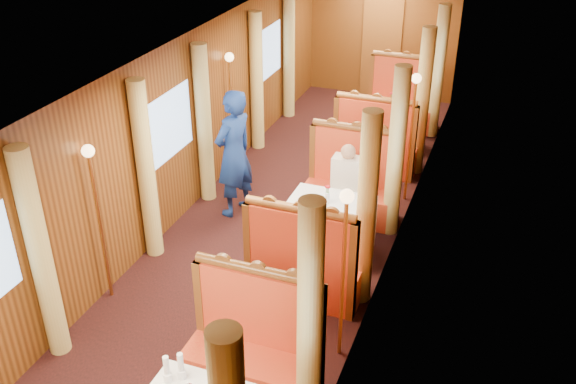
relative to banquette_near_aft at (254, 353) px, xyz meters
The scene contains 38 objects.
floor 2.63m from the banquette_near_aft, 106.79° to the left, with size 3.00×12.00×0.01m, color black, non-canonical shape.
ceiling 3.32m from the banquette_near_aft, 106.79° to the left, with size 3.00×12.00×0.01m, color silver, non-canonical shape.
wall_far 8.56m from the banquette_near_aft, 95.05° to the left, with size 3.00×2.50×0.01m, color brown, non-canonical shape.
wall_left 3.45m from the banquette_near_aft, 132.15° to the left, with size 12.00×2.50×0.01m, color brown, non-canonical shape.
wall_right 2.72m from the banquette_near_aft, 73.21° to the left, with size 12.00×2.50×0.01m, color brown, non-canonical shape.
doorway_far 8.51m from the banquette_near_aft, 95.07° to the left, with size 0.80×0.04×2.00m, color brown.
banquette_near_aft is the anchor object (origin of this frame).
table_mid 2.49m from the banquette_near_aft, 90.00° to the left, with size 1.05×0.72×0.75m, color white.
banquette_mid_fwd 1.47m from the banquette_near_aft, 90.00° to the left, with size 1.30×0.55×1.34m.
banquette_mid_aft 3.50m from the banquette_near_aft, 90.00° to the left, with size 1.30×0.55×1.34m.
table_far 5.99m from the banquette_near_aft, 90.00° to the left, with size 1.05×0.72×0.75m, color white.
banquette_far_fwd 4.97m from the banquette_near_aft, 90.00° to the left, with size 1.30×0.55×1.34m.
banquette_far_aft 7.00m from the banquette_near_aft, 90.00° to the left, with size 1.30×0.55×1.34m.
cup_inboard 1.06m from the banquette_near_aft, 114.45° to the right, with size 0.08×0.08×0.26m.
cup_outboard 0.97m from the banquette_near_aft, 110.77° to the right, with size 0.08×0.08×0.26m.
rose_vase_mid 2.50m from the banquette_near_aft, 90.84° to the left, with size 0.06×0.06×0.36m.
rose_vase_far 6.02m from the banquette_near_aft, 89.94° to the left, with size 0.06×0.06×0.36m.
curtain_left_near_b 2.27m from the banquette_near_aft, behind, with size 0.22×0.22×2.35m, color #D4BF6C.
window_right_near 1.62m from the banquette_near_aft, 54.07° to the right, with size 1.20×0.90×0.01m, color #86ADDE, non-canonical shape.
curtain_right_near_b 1.01m from the banquette_near_aft, 20.40° to the right, with size 0.22×0.22×2.35m, color #D4BF6C.
window_left_mid 3.50m from the banquette_near_aft, 131.96° to the left, with size 1.20×0.90×0.01m, color #86ADDE, non-canonical shape.
curtain_left_mid_a 2.83m from the banquette_near_aft, 141.31° to the left, with size 0.22×0.22×2.35m, color #D4BF6C.
curtain_left_mid_b 3.97m from the banquette_near_aft, 123.11° to the left, with size 0.22×0.22×2.35m, color #D4BF6C.
window_right_mid 2.79m from the banquette_near_aft, 73.53° to the left, with size 1.20×0.90×0.01m, color #86ADDE, non-canonical shape.
curtain_right_mid_a 1.97m from the banquette_near_aft, 69.73° to the left, with size 0.22×0.22×2.35m, color #D4BF6C.
curtain_right_mid_b 3.41m from the banquette_near_aft, 79.08° to the left, with size 0.22×0.22×2.35m, color #D4BF6C.
window_left_far 6.47m from the banquette_near_aft, 110.47° to the left, with size 1.20×0.90×0.01m, color #86ADDE, non-canonical shape.
curtain_left_far_a 5.67m from the banquette_near_aft, 112.25° to the left, with size 0.22×0.22×2.35m, color #D4BF6C.
curtain_left_far_b 7.13m from the banquette_near_aft, 107.48° to the left, with size 0.22×0.22×2.35m, color #D4BF6C.
window_right_far 6.12m from the banquette_near_aft, 83.00° to the left, with size 1.20×0.90×0.01m, color #86ADDE, non-canonical shape.
curtain_right_far_a 5.30m from the banquette_near_aft, 83.10° to the left, with size 0.22×0.22×2.35m, color #D4BF6C.
curtain_right_far_b 6.84m from the banquette_near_aft, 84.68° to the left, with size 0.22×0.22×2.35m, color #D4BF6C.
sconce_left_fore 2.47m from the banquette_near_aft, 161.11° to the left, with size 0.14×0.14×1.95m.
sconce_right_fore 1.37m from the banquette_near_aft, 48.54° to the left, with size 0.14×0.14×1.95m.
sconce_left_aft 4.85m from the banquette_near_aft, 116.91° to the left, with size 0.14×0.14×1.95m.
sconce_right_aft 4.39m from the banquette_near_aft, 81.28° to the left, with size 0.14×0.14×1.95m.
steward 3.44m from the banquette_near_aft, 117.38° to the left, with size 0.67×0.44×1.84m, color navy.
passenger 3.23m from the banquette_near_aft, 90.00° to the left, with size 0.40×0.44×0.76m.
Camera 1 is at (2.66, -6.71, 4.73)m, focal length 40.00 mm.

